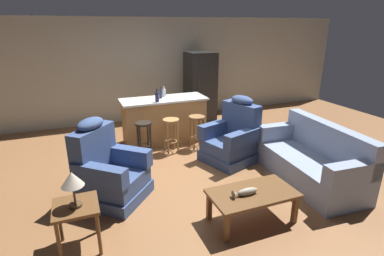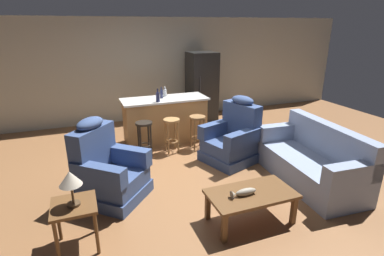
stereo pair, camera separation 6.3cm
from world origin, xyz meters
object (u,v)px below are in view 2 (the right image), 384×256
object	(u,v)px
couch	(312,162)
bar_stool_right	(197,126)
kitchen_island	(165,120)
bar_stool_middle	(172,129)
end_table	(75,212)
table_lamp	(70,180)
bar_stool_left	(144,133)
fish_figurine	(244,193)
bottle_tall_green	(158,97)
coffee_table	(251,196)
bottle_wine_dark	(161,94)
recliner_near_lamp	(108,171)
bottle_short_amber	(165,93)
recliner_near_island	(233,139)
refrigerator	(202,87)

from	to	relation	value
couch	bar_stool_right	world-z (taller)	couch
couch	kitchen_island	xyz separation A→B (m)	(-1.70, 2.57, 0.14)
kitchen_island	bar_stool_middle	size ratio (longest dim) A/B	2.65
kitchen_island	end_table	bearing A→B (deg)	-123.11
couch	table_lamp	size ratio (longest dim) A/B	4.77
table_lamp	bar_stool_left	size ratio (longest dim) A/B	0.60
fish_figurine	bottle_tall_green	distance (m)	2.99
coffee_table	fish_figurine	size ratio (longest dim) A/B	3.24
coffee_table	bar_stool_middle	xyz separation A→B (m)	(-0.27, 2.51, 0.11)
bottle_wine_dark	recliner_near_lamp	bearing A→B (deg)	-124.88
fish_figurine	bottle_short_amber	xyz separation A→B (m)	(-0.03, 3.34, 0.57)
bar_stool_left	bottle_short_amber	xyz separation A→B (m)	(0.65, 0.80, 0.56)
bottle_wine_dark	recliner_near_island	bearing A→B (deg)	-56.90
recliner_near_lamp	table_lamp	bearing A→B (deg)	-72.97
bar_stool_right	bottle_tall_green	bearing A→B (deg)	151.47
bar_stool_right	table_lamp	bearing A→B (deg)	-136.32
coffee_table	couch	xyz separation A→B (m)	(1.48, 0.57, -0.02)
bar_stool_right	bottle_wine_dark	world-z (taller)	bottle_wine_dark
coffee_table	bar_stool_left	world-z (taller)	bar_stool_left
bottle_short_amber	bottle_wine_dark	world-z (taller)	bottle_wine_dark
coffee_table	end_table	size ratio (longest dim) A/B	1.96
couch	bar_stool_left	bearing A→B (deg)	-36.25
recliner_near_lamp	recliner_near_island	distance (m)	2.34
kitchen_island	bar_stool_right	distance (m)	0.80
bar_stool_middle	bottle_wine_dark	world-z (taller)	bottle_wine_dark
couch	bottle_wine_dark	distance (m)	3.22
end_table	bar_stool_left	size ratio (longest dim) A/B	0.82
end_table	bottle_short_amber	distance (m)	3.63
kitchen_island	bottle_wine_dark	xyz separation A→B (m)	(-0.05, 0.04, 0.56)
kitchen_island	bottle_wine_dark	world-z (taller)	bottle_wine_dark
bottle_wine_dark	bar_stool_right	bearing A→B (deg)	-50.57
bottle_short_amber	recliner_near_island	bearing A→B (deg)	-62.39
end_table	table_lamp	xyz separation A→B (m)	(0.01, -0.02, 0.41)
recliner_near_island	bottle_wine_dark	distance (m)	1.83
bar_stool_left	coffee_table	bearing A→B (deg)	-72.07
couch	bar_stool_left	distance (m)	3.01
couch	bottle_tall_green	distance (m)	3.09
coffee_table	kitchen_island	world-z (taller)	kitchen_island
bottle_wine_dark	end_table	bearing A→B (deg)	-122.02
fish_figurine	refrigerator	world-z (taller)	refrigerator
refrigerator	fish_figurine	bearing A→B (deg)	-106.17
coffee_table	table_lamp	bearing A→B (deg)	172.70
table_lamp	bar_stool_middle	size ratio (longest dim) A/B	0.60
fish_figurine	couch	world-z (taller)	couch
recliner_near_lamp	bar_stool_right	world-z (taller)	recliner_near_lamp
fish_figurine	bar_stool_right	distance (m)	2.57
bar_stool_right	bottle_wine_dark	xyz separation A→B (m)	(-0.55, 0.67, 0.57)
recliner_near_lamp	table_lamp	xyz separation A→B (m)	(-0.45, -0.97, 0.45)
recliner_near_lamp	bar_stool_middle	xyz separation A→B (m)	(1.36, 1.27, 0.05)
fish_figurine	bar_stool_left	world-z (taller)	bar_stool_left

